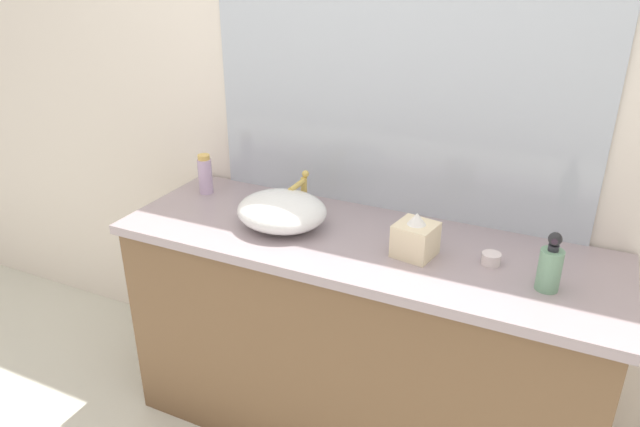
{
  "coord_description": "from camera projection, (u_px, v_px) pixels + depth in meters",
  "views": [
    {
      "loc": [
        0.73,
        -1.36,
        1.84
      ],
      "look_at": [
        -0.09,
        0.37,
        0.96
      ],
      "focal_mm": 33.15,
      "sensor_mm": 36.0,
      "label": 1
    }
  ],
  "objects": [
    {
      "name": "bathroom_wall_rear",
      "position": [
        383.0,
        100.0,
        2.23
      ],
      "size": [
        6.0,
        0.06,
        2.6
      ],
      "primitive_type": "cube",
      "color": "silver",
      "rests_on": "ground"
    },
    {
      "name": "sink_basin",
      "position": [
        282.0,
        211.0,
        2.17
      ],
      "size": [
        0.34,
        0.3,
        0.13
      ],
      "primitive_type": "ellipsoid",
      "color": "white",
      "rests_on": "vanity_counter"
    },
    {
      "name": "tissue_box",
      "position": [
        415.0,
        237.0,
        1.97
      ],
      "size": [
        0.15,
        0.15,
        0.16
      ],
      "color": "beige",
      "rests_on": "vanity_counter"
    },
    {
      "name": "lotion_bottle",
      "position": [
        205.0,
        175.0,
        2.46
      ],
      "size": [
        0.06,
        0.06,
        0.17
      ],
      "color": "#C4A8CA",
      "rests_on": "vanity_counter"
    },
    {
      "name": "wall_mirror_panel",
      "position": [
        395.0,
        87.0,
        2.14
      ],
      "size": [
        1.48,
        0.01,
        0.97
      ],
      "primitive_type": "cube",
      "color": "#B2BCC6",
      "rests_on": "vanity_counter"
    },
    {
      "name": "vanity_counter",
      "position": [
        357.0,
        340.0,
        2.28
      ],
      "size": [
        1.79,
        0.6,
        0.88
      ],
      "color": "brown",
      "rests_on": "ground"
    },
    {
      "name": "candle_jar",
      "position": [
        491.0,
        259.0,
        1.93
      ],
      "size": [
        0.06,
        0.06,
        0.04
      ],
      "primitive_type": "cylinder",
      "color": "silver",
      "rests_on": "vanity_counter"
    },
    {
      "name": "faucet",
      "position": [
        302.0,
        188.0,
        2.29
      ],
      "size": [
        0.03,
        0.14,
        0.16
      ],
      "color": "#D3B152",
      "rests_on": "vanity_counter"
    },
    {
      "name": "soap_dispenser",
      "position": [
        550.0,
        266.0,
        1.77
      ],
      "size": [
        0.07,
        0.07,
        0.19
      ],
      "color": "gray",
      "rests_on": "vanity_counter"
    }
  ]
}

